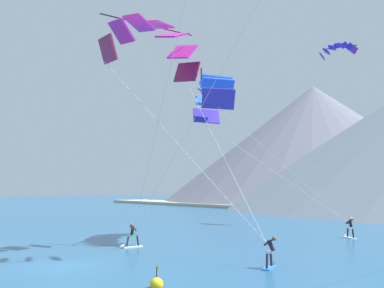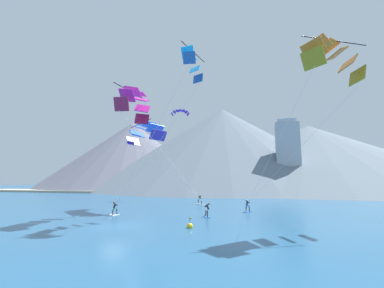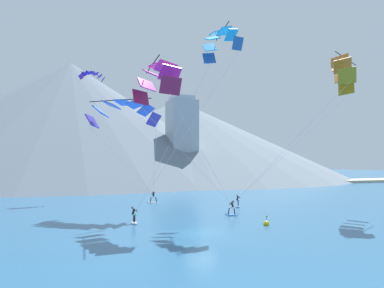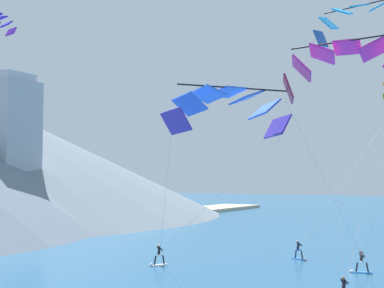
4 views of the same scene
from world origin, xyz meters
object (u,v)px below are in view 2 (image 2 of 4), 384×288
race_marker_buoy (190,226)px  parafoil_kite_mid_center (136,102)px  kitesurfer_near_lead (114,211)px  parafoil_kite_near_lead (191,62)px  parafoil_kite_far_left (146,131)px  kitesurfer_mid_center (207,212)px  parafoil_kite_distant_high_outer (180,112)px  kitesurfer_near_trail (247,208)px  parafoil_kite_near_trail (331,57)px  kitesurfer_far_left (199,201)px

race_marker_buoy → parafoil_kite_mid_center: bearing=147.7°
parafoil_kite_mid_center → kitesurfer_near_lead: bearing=-171.5°
race_marker_buoy → parafoil_kite_near_lead: bearing=105.4°
kitesurfer_near_lead → parafoil_kite_far_left: 13.73m
kitesurfer_mid_center → parafoil_kite_distant_high_outer: bearing=114.9°
kitesurfer_near_lead → race_marker_buoy: bearing=-25.2°
kitesurfer_mid_center → parafoil_kite_distant_high_outer: (-12.37, 26.67, 20.03)m
parafoil_kite_near_lead → parafoil_kite_distant_high_outer: bearing=111.2°
parafoil_kite_near_lead → parafoil_kite_far_left: parafoil_kite_near_lead is taller
kitesurfer_mid_center → kitesurfer_near_trail: bearing=55.2°
kitesurfer_near_trail → parafoil_kite_near_lead: 20.74m
parafoil_kite_near_lead → parafoil_kite_near_trail: (15.48, -1.78, -2.35)m
kitesurfer_mid_center → parafoil_kite_near_trail: parafoil_kite_near_trail is taller
kitesurfer_near_trail → parafoil_kite_distant_high_outer: parafoil_kite_distant_high_outer is taller
kitesurfer_near_trail → race_marker_buoy: size_ratio=1.74×
kitesurfer_mid_center → parafoil_kite_near_trail: size_ratio=0.10×
kitesurfer_near_lead → parafoil_kite_near_trail: parafoil_kite_near_trail is taller
kitesurfer_mid_center → parafoil_kite_near_trail: 21.53m
kitesurfer_far_left → race_marker_buoy: 23.10m
parafoil_kite_mid_center → parafoil_kite_far_left: parafoil_kite_mid_center is taller
kitesurfer_near_trail → parafoil_kite_distant_high_outer: size_ratio=0.40×
parafoil_kite_distant_high_outer → race_marker_buoy: bearing=-69.8°
kitesurfer_mid_center → kitesurfer_near_lead: bearing=-170.5°
parafoil_kite_near_trail → kitesurfer_near_lead: bearing=178.3°
parafoil_kite_near_trail → parafoil_kite_mid_center: parafoil_kite_near_trail is taller
race_marker_buoy → parafoil_kite_near_trail: bearing=18.5°
parafoil_kite_near_trail → parafoil_kite_distant_high_outer: parafoil_kite_distant_high_outer is taller
parafoil_kite_near_lead → kitesurfer_near_lead: bearing=-173.8°
parafoil_kite_near_trail → parafoil_kite_mid_center: (-22.74, 1.09, -2.53)m
kitesurfer_far_left → parafoil_kite_distant_high_outer: parafoil_kite_distant_high_outer is taller
parafoil_kite_near_lead → parafoil_kite_distant_high_outer: parafoil_kite_distant_high_outer is taller
parafoil_kite_far_left → kitesurfer_far_left: bearing=57.4°
kitesurfer_near_lead → parafoil_kite_distant_high_outer: parafoil_kite_distant_high_outer is taller
kitesurfer_far_left → parafoil_kite_near_lead: (3.17, -16.19, 18.63)m
kitesurfer_mid_center → parafoil_kite_far_left: size_ratio=0.14×
parafoil_kite_near_lead → parafoil_kite_mid_center: parafoil_kite_near_lead is taller
parafoil_kite_near_trail → parafoil_kite_mid_center: size_ratio=1.18×
kitesurfer_near_trail → parafoil_kite_far_left: 19.01m
kitesurfer_mid_center → parafoil_kite_mid_center: parafoil_kite_mid_center is taller
kitesurfer_far_left → parafoil_kite_near_lead: size_ratio=0.09×
kitesurfer_near_lead → kitesurfer_near_trail: kitesurfer_near_trail is taller
parafoil_kite_near_trail → race_marker_buoy: 22.08m
parafoil_kite_far_left → parafoil_kite_distant_high_outer: size_ratio=2.88×
kitesurfer_near_lead → parafoil_kite_mid_center: bearing=8.5°
kitesurfer_near_trail → parafoil_kite_far_left: size_ratio=0.14×
kitesurfer_near_trail → parafoil_kite_distant_high_outer: bearing=128.8°
kitesurfer_near_lead → parafoil_kite_near_lead: bearing=6.2°
parafoil_kite_distant_high_outer → kitesurfer_mid_center: bearing=-65.1°
parafoil_kite_mid_center → parafoil_kite_near_lead: bearing=5.5°
parafoil_kite_near_lead → parafoil_kite_distant_high_outer: (-10.69, 27.51, 1.38)m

